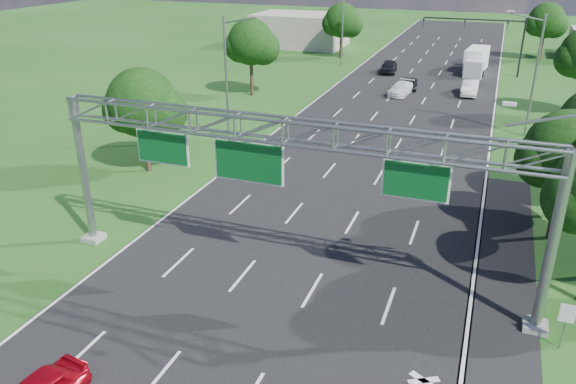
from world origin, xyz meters
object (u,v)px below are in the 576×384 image
at_px(traffic_signal, 493,32).
at_px(box_truck, 476,61).
at_px(regulatory_sign, 567,318).
at_px(sign_gantry, 287,144).

height_order(traffic_signal, box_truck, traffic_signal).
height_order(regulatory_sign, box_truck, box_truck).
relative_size(regulatory_sign, box_truck, 0.26).
xyz_separation_m(regulatory_sign, box_truck, (-6.52, 54.92, -0.09)).
relative_size(regulatory_sign, traffic_signal, 0.17).
bearing_deg(box_truck, traffic_signal, -22.83).
distance_m(regulatory_sign, box_truck, 55.31).
relative_size(sign_gantry, box_truck, 2.93).
height_order(sign_gantry, regulatory_sign, sign_gantry).
xyz_separation_m(sign_gantry, traffic_signal, (7.15, 53.00, -1.72)).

